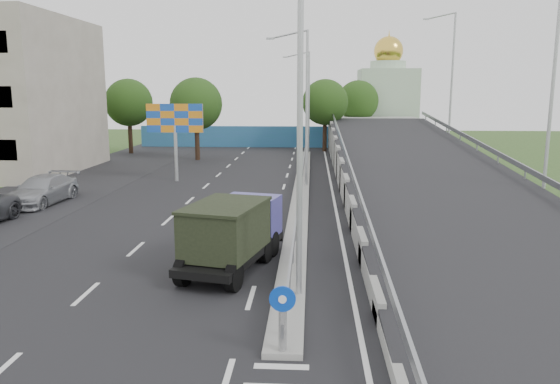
# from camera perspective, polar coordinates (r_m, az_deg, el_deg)

# --- Properties ---
(road_surface) EXTENTS (26.00, 90.00, 0.04)m
(road_surface) POSITION_cam_1_polar(r_m,az_deg,el_deg) (31.02, -3.49, -1.40)
(road_surface) COLOR black
(road_surface) RESTS_ON ground
(parking_strip) EXTENTS (8.00, 90.00, 0.05)m
(parking_strip) POSITION_cam_1_polar(r_m,az_deg,el_deg) (35.02, -25.12, -1.01)
(parking_strip) COLOR black
(parking_strip) RESTS_ON ground
(median) EXTENTS (1.00, 44.00, 0.20)m
(median) POSITION_cam_1_polar(r_m,az_deg,el_deg) (34.71, 2.21, 0.07)
(median) COLOR gray
(median) RESTS_ON ground
(overpass_ramp) EXTENTS (10.00, 50.00, 3.50)m
(overpass_ramp) POSITION_cam_1_polar(r_m,az_deg,el_deg) (35.12, 14.58, 2.59)
(overpass_ramp) COLOR gray
(overpass_ramp) RESTS_ON ground
(median_guardrail) EXTENTS (0.09, 44.00, 0.71)m
(median_guardrail) POSITION_cam_1_polar(r_m,az_deg,el_deg) (34.60, 2.22, 1.13)
(median_guardrail) COLOR gray
(median_guardrail) RESTS_ON median
(sign_bollard) EXTENTS (0.64, 0.23, 1.67)m
(sign_bollard) POSITION_cam_1_polar(r_m,az_deg,el_deg) (13.45, 0.27, -13.07)
(sign_bollard) COLOR black
(sign_bollard) RESTS_ON median
(lamp_post_near) EXTENTS (2.74, 0.18, 10.08)m
(lamp_post_near) POSITION_cam_1_polar(r_m,az_deg,el_deg) (16.15, 1.42, 8.38)
(lamp_post_near) COLOR #B2B5B7
(lamp_post_near) RESTS_ON median
(lamp_post_mid) EXTENTS (2.74, 0.18, 10.08)m
(lamp_post_mid) POSITION_cam_1_polar(r_m,az_deg,el_deg) (36.13, 2.52, 9.59)
(lamp_post_mid) COLOR #B2B5B7
(lamp_post_mid) RESTS_ON median
(lamp_post_far) EXTENTS (2.74, 0.18, 10.08)m
(lamp_post_far) POSITION_cam_1_polar(r_m,az_deg,el_deg) (56.13, 2.84, 9.94)
(lamp_post_far) COLOR #B2B5B7
(lamp_post_far) RESTS_ON median
(blue_wall) EXTENTS (30.00, 0.50, 2.40)m
(blue_wall) POSITION_cam_1_polar(r_m,az_deg,el_deg) (62.52, -0.93, 5.79)
(blue_wall) COLOR teal
(blue_wall) RESTS_ON ground
(church) EXTENTS (7.00, 7.00, 13.80)m
(church) POSITION_cam_1_polar(r_m,az_deg,el_deg) (70.75, 11.10, 9.48)
(church) COLOR #B2CCAD
(church) RESTS_ON ground
(billboard) EXTENTS (4.00, 0.24, 5.50)m
(billboard) POSITION_cam_1_polar(r_m,az_deg,el_deg) (39.39, -10.93, 7.13)
(billboard) COLOR #B2B5B7
(billboard) RESTS_ON ground
(tree_left_mid) EXTENTS (4.80, 4.80, 7.60)m
(tree_left_mid) POSITION_cam_1_polar(r_m,az_deg,el_deg) (51.26, -8.75, 9.06)
(tree_left_mid) COLOR black
(tree_left_mid) RESTS_ON ground
(tree_median_far) EXTENTS (4.80, 4.80, 7.60)m
(tree_median_far) POSITION_cam_1_polar(r_m,az_deg,el_deg) (58.15, 4.74, 9.32)
(tree_median_far) COLOR black
(tree_median_far) RESTS_ON ground
(tree_left_far) EXTENTS (4.80, 4.80, 7.60)m
(tree_left_far) POSITION_cam_1_polar(r_m,az_deg,el_deg) (58.21, -15.53, 8.97)
(tree_left_far) COLOR black
(tree_left_far) RESTS_ON ground
(tree_ramp_far) EXTENTS (4.80, 4.80, 7.60)m
(tree_ramp_far) POSITION_cam_1_polar(r_m,az_deg,el_deg) (65.36, 8.16, 9.38)
(tree_ramp_far) COLOR black
(tree_ramp_far) RESTS_ON ground
(dump_truck) EXTENTS (3.40, 6.12, 2.55)m
(dump_truck) POSITION_cam_1_polar(r_m,az_deg,el_deg) (19.95, -4.89, -4.02)
(dump_truck) COLOR black
(dump_truck) RESTS_ON ground
(parked_car_d) EXTENTS (2.62, 5.68, 1.61)m
(parked_car_d) POSITION_cam_1_polar(r_m,az_deg,el_deg) (34.11, -23.60, 0.20)
(parked_car_d) COLOR #92959A
(parked_car_d) RESTS_ON ground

